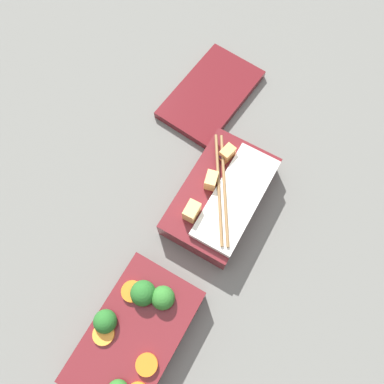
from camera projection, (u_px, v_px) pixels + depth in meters
name	position (u px, v px, depth m)	size (l,w,h in m)	color
ground_plane	(179.00, 264.00, 0.62)	(3.00, 3.00, 0.00)	slate
bento_tray_vegetable	(135.00, 333.00, 0.56)	(0.21, 0.13, 0.08)	maroon
bento_tray_rice	(222.00, 196.00, 0.63)	(0.21, 0.12, 0.07)	maroon
bento_lid	(211.00, 94.00, 0.73)	(0.20, 0.12, 0.02)	maroon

